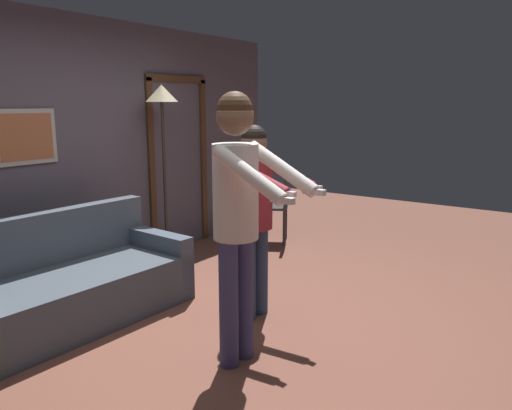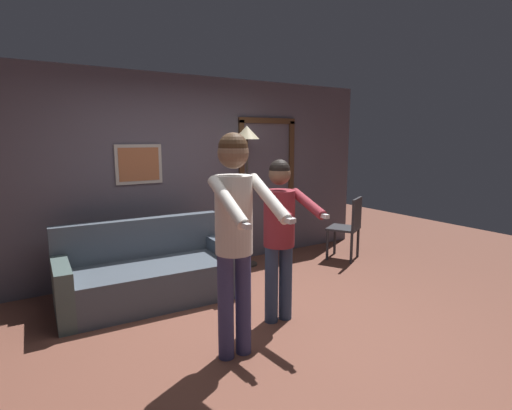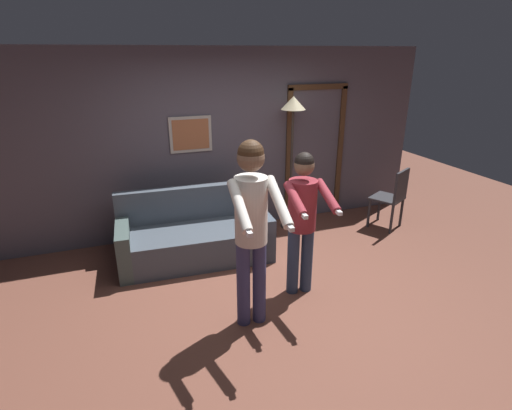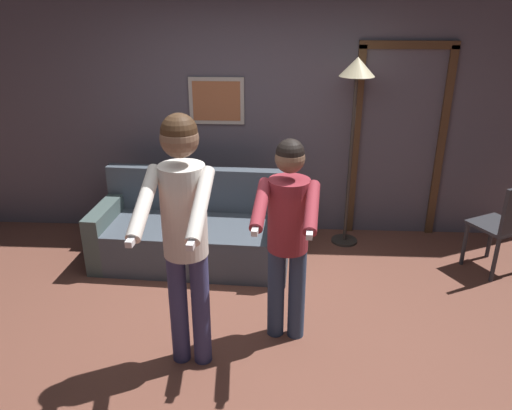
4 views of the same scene
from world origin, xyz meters
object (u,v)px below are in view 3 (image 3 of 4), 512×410
couch (195,237)px  torchiere_lamp (293,119)px  dining_chair_distant (393,195)px  person_standing_left (252,218)px  person_standing_right (303,213)px

couch → torchiere_lamp: 2.13m
torchiere_lamp → dining_chair_distant: bearing=-22.6°
couch → person_standing_left: person_standing_left is taller
torchiere_lamp → person_standing_right: 1.92m
couch → torchiere_lamp: size_ratio=0.99×
person_standing_left → person_standing_right: (0.68, 0.33, -0.18)m
torchiere_lamp → person_standing_right: torchiere_lamp is taller
torchiere_lamp → dining_chair_distant: (1.40, -0.59, -1.11)m
couch → person_standing_left: size_ratio=1.06×
torchiere_lamp → person_standing_left: bearing=-123.6°
couch → torchiere_lamp: torchiere_lamp is taller
couch → dining_chair_distant: (2.97, -0.12, 0.25)m
person_standing_right → couch: bearing=127.4°
torchiere_lamp → person_standing_right: (-0.65, -1.67, -0.69)m
couch → dining_chair_distant: size_ratio=2.09×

